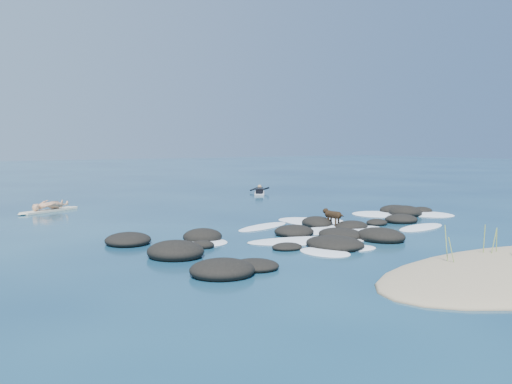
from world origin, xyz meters
TOP-DOWN VIEW (x-y plane):
  - ground at (0.00, 0.00)m, footprint 160.00×160.00m
  - reef_rocks at (-1.14, -1.68)m, footprint 14.40×7.19m
  - breaking_foam at (0.89, -0.65)m, footprint 12.47×7.11m
  - standing_surfer_rig at (-6.43, 9.41)m, footprint 2.92×1.75m
  - paddling_surfer_rig at (5.66, 11.50)m, footprint 1.87×2.37m
  - dog at (0.66, -0.54)m, footprint 0.30×1.04m

SIDE VIEW (x-z plane):
  - ground at x=0.00m, z-range 0.00..0.00m
  - breaking_foam at x=0.89m, z-range -0.05..0.07m
  - reef_rocks at x=-1.14m, z-range -0.17..0.39m
  - paddling_surfer_rig at x=5.66m, z-range -0.07..0.38m
  - dog at x=0.66m, z-range 0.11..0.76m
  - standing_surfer_rig at x=-6.43m, z-range -0.19..1.61m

